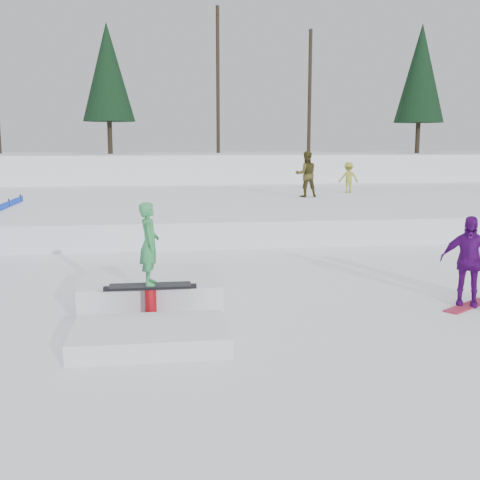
{
  "coord_description": "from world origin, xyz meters",
  "views": [
    {
      "loc": [
        -1.21,
        -10.27,
        3.12
      ],
      "look_at": [
        0.5,
        2.0,
        1.1
      ],
      "focal_mm": 45.0,
      "sensor_mm": 36.0,
      "label": 1
    }
  ],
  "objects": [
    {
      "name": "snow_midrise",
      "position": [
        0.0,
        16.0,
        0.4
      ],
      "size": [
        50.0,
        18.0,
        0.8
      ],
      "primitive_type": "cube",
      "color": "white",
      "rests_on": "ground"
    },
    {
      "name": "walker_ygreen",
      "position": [
        7.63,
        16.68,
        1.5
      ],
      "size": [
        0.93,
        0.56,
        1.41
      ],
      "primitive_type": "imported",
      "rotation": [
        0.0,
        0.0,
        3.1
      ],
      "color": "olive",
      "rests_on": "snow_midrise"
    },
    {
      "name": "loose_board_red",
      "position": [
        4.68,
        0.2,
        0.01
      ],
      "size": [
        1.31,
        1.02,
        0.03
      ],
      "primitive_type": "cube",
      "rotation": [
        0.0,
        0.0,
        0.6
      ],
      "color": "maroon",
      "rests_on": "ground"
    },
    {
      "name": "walker_olive",
      "position": [
        5.15,
        14.84,
        1.77
      ],
      "size": [
        0.95,
        0.74,
        1.94
      ],
      "primitive_type": "imported",
      "rotation": [
        0.0,
        0.0,
        3.14
      ],
      "color": "#403915",
      "rests_on": "snow_midrise"
    },
    {
      "name": "spectator_purple",
      "position": [
        4.67,
        0.29,
        0.87
      ],
      "size": [
        1.11,
        0.85,
        1.75
      ],
      "primitive_type": "imported",
      "rotation": [
        0.0,
        0.0,
        -0.48
      ],
      "color": "#4D096B",
      "rests_on": "ground"
    },
    {
      "name": "treeline",
      "position": [
        6.18,
        28.28,
        7.45
      ],
      "size": [
        40.24,
        4.22,
        10.5
      ],
      "color": "black",
      "rests_on": "snow_berm"
    },
    {
      "name": "snow_berm",
      "position": [
        0.0,
        30.0,
        1.2
      ],
      "size": [
        60.0,
        14.0,
        2.4
      ],
      "primitive_type": "cube",
      "color": "white",
      "rests_on": "ground"
    },
    {
      "name": "jib_rail_feature",
      "position": [
        -1.35,
        0.58,
        0.3
      ],
      "size": [
        2.6,
        4.4,
        2.11
      ],
      "color": "white",
      "rests_on": "ground"
    },
    {
      "name": "ground",
      "position": [
        0.0,
        0.0,
        0.0
      ],
      "size": [
        120.0,
        120.0,
        0.0
      ],
      "primitive_type": "plane",
      "color": "white"
    }
  ]
}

